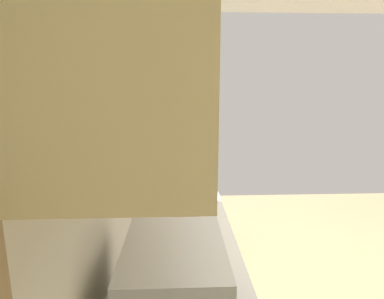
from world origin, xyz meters
The scene contains 6 objects.
wall_back centered at (0.00, 1.60, 1.28)m, with size 3.98×0.12×2.55m, color beige.
upper_cabinets centered at (-0.39, 1.36, 1.89)m, with size 1.68×0.36×0.65m.
oven_range centered at (1.44, 1.21, 0.47)m, with size 0.61×0.67×1.10m.
microwave centered at (-0.67, 1.26, 1.06)m, with size 0.48×0.37×0.29m.
bowl centered at (0.33, 1.20, 0.94)m, with size 0.19×0.19×0.05m.
kettle centered at (0.07, 1.20, 0.98)m, with size 0.21×0.15×0.16m.
Camera 1 is at (-1.68, 1.24, 1.77)m, focal length 29.18 mm.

